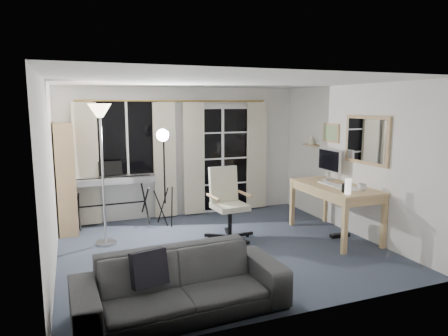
# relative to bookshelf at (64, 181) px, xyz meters

# --- Properties ---
(floor) EXTENTS (4.50, 4.00, 0.02)m
(floor) POSITION_rel_bookshelf_xyz_m (2.12, -1.73, -0.86)
(floor) COLOR #3B4356
(floor) RESTS_ON ground
(window) EXTENTS (1.20, 0.08, 1.40)m
(window) POSITION_rel_bookshelf_xyz_m (1.07, 0.24, 0.65)
(window) COLOR white
(window) RESTS_ON floor
(french_door) EXTENTS (1.32, 0.09, 2.11)m
(french_door) POSITION_rel_bookshelf_xyz_m (2.87, 0.24, 0.17)
(french_door) COLOR white
(french_door) RESTS_ON floor
(curtains) EXTENTS (3.60, 0.07, 2.13)m
(curtains) POSITION_rel_bookshelf_xyz_m (1.98, 0.15, 0.24)
(curtains) COLOR gold
(curtains) RESTS_ON floor
(bookshelf) EXTENTS (0.31, 0.84, 1.80)m
(bookshelf) POSITION_rel_bookshelf_xyz_m (0.00, 0.00, 0.00)
(bookshelf) COLOR tan
(bookshelf) RESTS_ON floor
(torchiere_lamp) EXTENTS (0.42, 0.42, 2.10)m
(torchiere_lamp) POSITION_rel_bookshelf_xyz_m (0.55, -0.90, 0.84)
(torchiere_lamp) COLOR #B2B2B7
(torchiere_lamp) RESTS_ON floor
(keyboard_piano) EXTENTS (1.46, 0.73, 1.05)m
(keyboard_piano) POSITION_rel_bookshelf_xyz_m (0.75, -0.03, -0.06)
(keyboard_piano) COLOR black
(keyboard_piano) RESTS_ON floor
(studio_light) EXTENTS (0.38, 0.39, 1.73)m
(studio_light) POSITION_rel_bookshelf_xyz_m (1.59, -0.34, 0.54)
(studio_light) COLOR black
(studio_light) RESTS_ON floor
(office_chair) EXTENTS (0.76, 0.78, 1.12)m
(office_chair) POSITION_rel_bookshelf_xyz_m (2.37, -1.27, -0.19)
(office_chair) COLOR black
(office_chair) RESTS_ON floor
(desk) EXTENTS (0.80, 1.55, 0.83)m
(desk) POSITION_rel_bookshelf_xyz_m (4.00, -1.82, -0.13)
(desk) COLOR tan
(desk) RESTS_ON floor
(monitor) EXTENTS (0.20, 0.60, 0.52)m
(monitor) POSITION_rel_bookshelf_xyz_m (4.20, -1.37, 0.29)
(monitor) COLOR silver
(monitor) RESTS_ON desk
(desk_clutter) EXTENTS (0.49, 0.94, 1.05)m
(desk_clutter) POSITION_rel_bookshelf_xyz_m (3.93, -2.06, -0.20)
(desk_clutter) COLOR white
(desk_clutter) RESTS_ON desk
(mug) EXTENTS (0.14, 0.11, 0.14)m
(mug) POSITION_rel_bookshelf_xyz_m (4.10, -2.32, 0.04)
(mug) COLOR silver
(mug) RESTS_ON desk
(wall_mirror) EXTENTS (0.04, 0.94, 0.74)m
(wall_mirror) POSITION_rel_bookshelf_xyz_m (4.34, -2.08, 0.70)
(wall_mirror) COLOR tan
(wall_mirror) RESTS_ON floor
(framed_print) EXTENTS (0.03, 0.42, 0.32)m
(framed_print) POSITION_rel_bookshelf_xyz_m (4.35, -1.18, 0.75)
(framed_print) COLOR tan
(framed_print) RESTS_ON floor
(wall_shelf) EXTENTS (0.16, 0.30, 0.18)m
(wall_shelf) POSITION_rel_bookshelf_xyz_m (4.28, -0.68, 0.56)
(wall_shelf) COLOR tan
(wall_shelf) RESTS_ON floor
(sofa) EXTENTS (2.13, 0.70, 0.82)m
(sofa) POSITION_rel_bookshelf_xyz_m (1.10, -3.28, -0.44)
(sofa) COLOR #2B2C2E
(sofa) RESTS_ON floor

